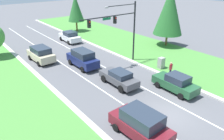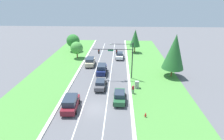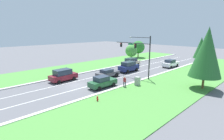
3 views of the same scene
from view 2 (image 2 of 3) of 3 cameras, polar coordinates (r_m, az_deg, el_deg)
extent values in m
plane|color=#5B5B60|center=(27.16, -5.79, -12.42)|extent=(160.00, 160.00, 0.00)
cube|color=beige|center=(26.93, 6.48, -12.60)|extent=(0.50, 90.00, 0.15)
cube|color=beige|center=(28.44, -17.37, -11.50)|extent=(0.50, 90.00, 0.15)
cube|color=#4C8E3D|center=(27.83, 17.59, -12.45)|extent=(10.00, 90.00, 0.08)
cube|color=#4C8E3D|center=(30.59, -26.81, -10.57)|extent=(10.00, 90.00, 0.08)
cube|color=white|center=(27.46, -9.60, -12.21)|extent=(0.14, 81.00, 0.01)
cube|color=white|center=(26.97, -1.92, -12.58)|extent=(0.14, 81.00, 0.01)
cylinder|color=black|center=(35.03, 6.61, 2.84)|extent=(0.20, 0.20, 7.54)
cylinder|color=black|center=(34.23, 0.23, 6.76)|extent=(7.79, 0.12, 0.12)
cube|color=#147042|center=(34.30, -0.42, 6.42)|extent=(1.10, 0.04, 0.28)
cylinder|color=black|center=(33.92, 3.23, 8.43)|extent=(4.28, 0.09, 0.09)
ellipsoid|color=gray|center=(33.98, -0.43, 8.40)|extent=(0.56, 0.28, 0.20)
cube|color=black|center=(34.34, 1.54, 5.94)|extent=(0.28, 0.32, 0.80)
sphere|color=red|center=(34.11, 1.53, 6.23)|extent=(0.16, 0.16, 0.16)
sphere|color=#2D2D2D|center=(34.18, 1.53, 5.86)|extent=(0.16, 0.16, 0.16)
sphere|color=#2D2D2D|center=(34.25, 1.53, 5.49)|extent=(0.16, 0.16, 0.16)
cube|color=black|center=(34.58, -4.31, 6.01)|extent=(0.28, 0.32, 0.80)
sphere|color=red|center=(34.36, -4.35, 6.29)|extent=(0.16, 0.16, 0.16)
sphere|color=#2D2D2D|center=(34.42, -4.34, 5.92)|extent=(0.16, 0.16, 0.16)
sphere|color=#2D2D2D|center=(34.49, -4.33, 5.56)|extent=(0.16, 0.16, 0.16)
cube|color=beige|center=(43.22, -7.13, 2.50)|extent=(2.21, 4.67, 0.92)
cube|color=#283342|center=(42.84, -7.21, 3.46)|extent=(1.93, 2.82, 0.71)
cylinder|color=black|center=(44.59, -5.63, 2.58)|extent=(0.27, 0.67, 0.66)
cylinder|color=black|center=(44.83, -8.14, 2.57)|extent=(0.27, 0.67, 0.66)
cylinder|color=black|center=(41.94, -6.00, 1.24)|extent=(0.27, 0.67, 0.66)
cylinder|color=black|center=(42.20, -8.67, 1.24)|extent=(0.27, 0.67, 0.66)
cube|color=#4C4C51|center=(32.47, -3.76, -4.58)|extent=(1.76, 4.63, 0.68)
cube|color=#283342|center=(31.96, -3.85, -3.85)|extent=(1.57, 2.09, 0.52)
cylinder|color=black|center=(33.82, -2.04, -4.03)|extent=(0.24, 0.76, 0.76)
cylinder|color=black|center=(34.00, -4.90, -3.95)|extent=(0.24, 0.76, 0.76)
cylinder|color=black|center=(31.30, -2.49, -6.38)|extent=(0.24, 0.76, 0.76)
cylinder|color=black|center=(31.49, -5.59, -6.27)|extent=(0.24, 0.76, 0.76)
cube|color=#235633|center=(28.52, 2.46, -8.78)|extent=(1.82, 4.55, 0.77)
cube|color=#283342|center=(27.91, 2.47, -7.81)|extent=(1.61, 2.06, 0.68)
cylinder|color=black|center=(29.92, 4.17, -8.05)|extent=(0.25, 0.62, 0.62)
cylinder|color=black|center=(29.94, 0.85, -7.96)|extent=(0.25, 0.62, 0.62)
cylinder|color=black|center=(27.54, 4.19, -11.03)|extent=(0.25, 0.62, 0.62)
cylinder|color=black|center=(27.56, 0.56, -10.93)|extent=(0.25, 0.62, 0.62)
cube|color=maroon|center=(27.31, -13.31, -10.92)|extent=(2.19, 4.72, 0.84)
cube|color=#283342|center=(26.76, -13.53, -9.52)|extent=(1.91, 2.86, 0.88)
cylinder|color=black|center=(28.51, -10.67, -10.13)|extent=(0.27, 0.62, 0.61)
cylinder|color=black|center=(28.94, -14.52, -9.97)|extent=(0.27, 0.62, 0.61)
cylinder|color=black|center=(26.19, -11.79, -13.51)|extent=(0.27, 0.62, 0.61)
cylinder|color=black|center=(26.66, -16.01, -13.27)|extent=(0.27, 0.62, 0.61)
cube|color=navy|center=(38.24, -3.39, -0.02)|extent=(1.92, 4.77, 0.96)
cube|color=#283342|center=(37.80, -3.43, 1.14)|extent=(1.72, 2.86, 0.80)
cylinder|color=black|center=(39.71, -1.83, 0.14)|extent=(0.24, 0.71, 0.71)
cylinder|color=black|center=(39.88, -4.50, 0.18)|extent=(0.24, 0.71, 0.71)
cylinder|color=black|center=(37.01, -2.15, -1.61)|extent=(0.24, 0.71, 0.71)
cylinder|color=black|center=(37.19, -5.01, -1.56)|extent=(0.24, 0.71, 0.71)
cube|color=white|center=(48.06, 2.50, 4.67)|extent=(2.04, 4.74, 0.79)
cube|color=#283342|center=(47.57, 2.50, 5.39)|extent=(1.79, 2.15, 0.66)
cylinder|color=black|center=(49.55, 3.64, 4.72)|extent=(0.26, 0.67, 0.67)
cylinder|color=black|center=(49.60, 1.45, 4.78)|extent=(0.26, 0.67, 0.67)
cylinder|color=black|center=(46.79, 3.59, 3.63)|extent=(0.26, 0.67, 0.67)
cylinder|color=black|center=(46.84, 1.28, 3.69)|extent=(0.26, 0.67, 0.67)
cube|color=#9E9E99|center=(32.51, 8.11, -4.79)|extent=(0.70, 0.60, 1.39)
cylinder|color=#232842|center=(30.73, 6.58, -7.02)|extent=(0.14, 0.14, 0.84)
cylinder|color=#232842|center=(30.82, 7.04, -6.95)|extent=(0.14, 0.14, 0.84)
cube|color=maroon|center=(30.43, 6.87, -5.81)|extent=(0.43, 0.32, 0.60)
sphere|color=tan|center=(30.22, 6.91, -5.07)|extent=(0.22, 0.22, 0.22)
cylinder|color=red|center=(25.63, 10.86, -14.43)|extent=(0.20, 0.20, 0.55)
sphere|color=red|center=(25.43, 10.92, -13.83)|extent=(0.18, 0.18, 0.18)
cylinder|color=red|center=(25.59, 10.59, -14.39)|extent=(0.10, 0.09, 0.09)
cylinder|color=red|center=(25.63, 11.14, -14.38)|extent=(0.10, 0.09, 0.09)
cylinder|color=brown|center=(38.86, 18.87, -0.70)|extent=(0.32, 0.32, 1.90)
cone|color=#28662D|center=(37.41, 19.73, 5.63)|extent=(4.43, 4.43, 7.08)
cylinder|color=brown|center=(49.03, -11.26, 4.74)|extent=(0.32, 0.32, 1.66)
sphere|color=#47933D|center=(48.45, -11.45, 7.08)|extent=(3.34, 3.34, 3.34)
cylinder|color=brown|center=(53.38, 7.38, 6.67)|extent=(0.32, 0.32, 2.04)
cone|color=#28662D|center=(52.54, 7.57, 10.32)|extent=(3.08, 3.08, 4.93)
cylinder|color=brown|center=(55.79, -12.38, 6.91)|extent=(0.32, 0.32, 1.82)
sphere|color=#2D752D|center=(55.21, -12.59, 9.29)|extent=(3.94, 3.94, 3.94)
camera|label=1|loc=(21.62, -46.72, 2.23)|focal=35.00mm
camera|label=3|loc=(21.81, 65.44, -10.49)|focal=28.00mm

